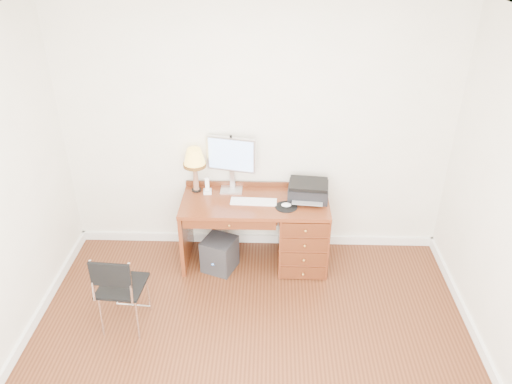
{
  "coord_description": "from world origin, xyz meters",
  "views": [
    {
      "loc": [
        0.15,
        -2.94,
        3.35
      ],
      "look_at": [
        0.02,
        1.2,
        0.97
      ],
      "focal_mm": 35.0,
      "sensor_mm": 36.0,
      "label": 1
    }
  ],
  "objects_px": {
    "monitor": "(231,157)",
    "printer": "(308,190)",
    "chair": "(119,285)",
    "phone": "(207,189)",
    "equipment_box": "(220,254)",
    "desk": "(286,229)",
    "leg_lamp": "(195,160)"
  },
  "relations": [
    {
      "from": "desk",
      "to": "chair",
      "type": "height_order",
      "value": "chair"
    },
    {
      "from": "monitor",
      "to": "printer",
      "type": "relative_size",
      "value": 1.37
    },
    {
      "from": "desk",
      "to": "phone",
      "type": "distance_m",
      "value": 0.92
    },
    {
      "from": "leg_lamp",
      "to": "phone",
      "type": "distance_m",
      "value": 0.33
    },
    {
      "from": "leg_lamp",
      "to": "phone",
      "type": "bearing_deg",
      "value": -21.54
    },
    {
      "from": "desk",
      "to": "chair",
      "type": "bearing_deg",
      "value": -144.65
    },
    {
      "from": "printer",
      "to": "phone",
      "type": "distance_m",
      "value": 1.04
    },
    {
      "from": "phone",
      "to": "chair",
      "type": "height_order",
      "value": "phone"
    },
    {
      "from": "monitor",
      "to": "chair",
      "type": "relative_size",
      "value": 0.72
    },
    {
      "from": "phone",
      "to": "chair",
      "type": "bearing_deg",
      "value": -124.52
    },
    {
      "from": "phone",
      "to": "printer",
      "type": "bearing_deg",
      "value": -9.38
    },
    {
      "from": "desk",
      "to": "leg_lamp",
      "type": "bearing_deg",
      "value": 168.73
    },
    {
      "from": "chair",
      "to": "monitor",
      "type": "bearing_deg",
      "value": 59.76
    },
    {
      "from": "equipment_box",
      "to": "chair",
      "type": "bearing_deg",
      "value": -109.14
    },
    {
      "from": "chair",
      "to": "leg_lamp",
      "type": "bearing_deg",
      "value": 71.69
    },
    {
      "from": "printer",
      "to": "desk",
      "type": "bearing_deg",
      "value": -154.93
    },
    {
      "from": "monitor",
      "to": "chair",
      "type": "distance_m",
      "value": 1.67
    },
    {
      "from": "phone",
      "to": "equipment_box",
      "type": "bearing_deg",
      "value": -71.16
    },
    {
      "from": "desk",
      "to": "leg_lamp",
      "type": "relative_size",
      "value": 3.11
    },
    {
      "from": "desk",
      "to": "monitor",
      "type": "xyz_separation_m",
      "value": [
        -0.58,
        0.23,
        0.71
      ]
    },
    {
      "from": "monitor",
      "to": "printer",
      "type": "bearing_deg",
      "value": 1.94
    },
    {
      "from": "monitor",
      "to": "chair",
      "type": "height_order",
      "value": "monitor"
    },
    {
      "from": "desk",
      "to": "phone",
      "type": "relative_size",
      "value": 8.6
    },
    {
      "from": "chair",
      "to": "equipment_box",
      "type": "relative_size",
      "value": 2.28
    },
    {
      "from": "phone",
      "to": "equipment_box",
      "type": "relative_size",
      "value": 0.48
    },
    {
      "from": "chair",
      "to": "equipment_box",
      "type": "bearing_deg",
      "value": 53.65
    },
    {
      "from": "leg_lamp",
      "to": "monitor",
      "type": "bearing_deg",
      "value": 6.7
    },
    {
      "from": "monitor",
      "to": "printer",
      "type": "distance_m",
      "value": 0.86
    },
    {
      "from": "printer",
      "to": "phone",
      "type": "height_order",
      "value": "printer"
    },
    {
      "from": "monitor",
      "to": "equipment_box",
      "type": "relative_size",
      "value": 1.64
    },
    {
      "from": "leg_lamp",
      "to": "chair",
      "type": "xyz_separation_m",
      "value": [
        -0.52,
        -1.23,
        -0.6
      ]
    },
    {
      "from": "chair",
      "to": "equipment_box",
      "type": "xyz_separation_m",
      "value": [
        0.78,
        0.89,
        -0.32
      ]
    }
  ]
}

